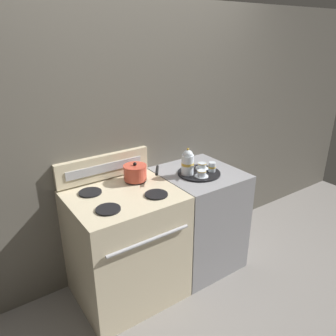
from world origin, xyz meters
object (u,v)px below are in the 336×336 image
object	(u,v)px
teacup_left	(202,174)
teacup_right	(202,166)
creamer_jug	(212,167)
stove	(126,245)
serving_tray	(199,173)
saucepan	(136,172)
teapot	(188,162)

from	to	relation	value
teacup_left	teacup_right	xyz separation A→B (m)	(0.11, 0.12, 0.00)
teacup_left	creamer_jug	world-z (taller)	creamer_jug
teacup_right	creamer_jug	world-z (taller)	creamer_jug
stove	serving_tray	distance (m)	0.82
serving_tray	creamer_jug	world-z (taller)	creamer_jug
stove	teacup_left	distance (m)	0.81
teacup_left	teacup_right	distance (m)	0.16
stove	teacup_right	size ratio (longest dim) A/B	8.10
saucepan	teacup_left	distance (m)	0.52
teacup_right	creamer_jug	xyz separation A→B (m)	(0.03, -0.09, 0.01)
serving_tray	creamer_jug	distance (m)	0.12
serving_tray	teapot	bearing A→B (deg)	165.32
stove	serving_tray	xyz separation A→B (m)	(0.68, -0.03, 0.45)
stove	teacup_right	world-z (taller)	teacup_right
teacup_left	creamer_jug	size ratio (longest dim) A/B	1.40
saucepan	teacup_right	world-z (taller)	saucepan
serving_tray	saucepan	bearing A→B (deg)	160.60
creamer_jug	serving_tray	bearing A→B (deg)	155.37
stove	creamer_jug	bearing A→B (deg)	-5.20
serving_tray	creamer_jug	size ratio (longest dim) A/B	4.42
stove	teacup_left	xyz separation A→B (m)	(0.64, -0.10, 0.48)
saucepan	teapot	world-z (taller)	teapot
serving_tray	teacup_left	distance (m)	0.09
creamer_jug	saucepan	bearing A→B (deg)	159.70
saucepan	serving_tray	distance (m)	0.53
stove	teapot	distance (m)	0.80
teapot	teacup_right	xyz separation A→B (m)	(0.17, 0.02, -0.08)
saucepan	teapot	xyz separation A→B (m)	(0.39, -0.15, 0.04)
stove	serving_tray	bearing A→B (deg)	-2.17
saucepan	stove	bearing A→B (deg)	-142.06
teacup_left	teacup_right	world-z (taller)	same
saucepan	creamer_jug	size ratio (longest dim) A/B	3.61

